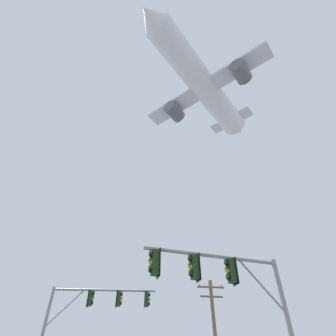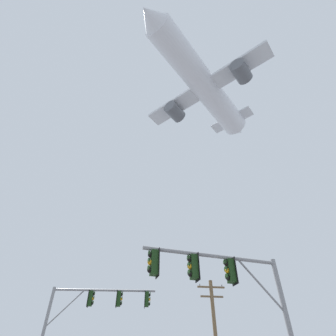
{
  "view_description": "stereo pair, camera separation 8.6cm",
  "coord_description": "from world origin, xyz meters",
  "px_view_note": "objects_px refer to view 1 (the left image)",
  "views": [
    {
      "loc": [
        -0.04,
        -3.46,
        1.73
      ],
      "look_at": [
        2.11,
        13.71,
        15.56
      ],
      "focal_mm": 28.69,
      "sensor_mm": 36.0,
      "label": 1
    },
    {
      "loc": [
        0.04,
        -3.47,
        1.73
      ],
      "look_at": [
        2.11,
        13.71,
        15.56
      ],
      "focal_mm": 28.69,
      "sensor_mm": 36.0,
      "label": 2
    }
  ],
  "objects_px": {
    "signal_pole_near": "(229,288)",
    "signal_pole_far": "(90,312)",
    "utility_pole": "(215,335)",
    "airplane": "(202,84)"
  },
  "relations": [
    {
      "from": "signal_pole_near",
      "to": "utility_pole",
      "type": "bearing_deg",
      "value": 77.79
    },
    {
      "from": "signal_pole_near",
      "to": "utility_pole",
      "type": "height_order",
      "value": "utility_pole"
    },
    {
      "from": "signal_pole_near",
      "to": "airplane",
      "type": "relative_size",
      "value": 0.24
    },
    {
      "from": "signal_pole_far",
      "to": "airplane",
      "type": "distance_m",
      "value": 39.81
    },
    {
      "from": "utility_pole",
      "to": "signal_pole_far",
      "type": "bearing_deg",
      "value": -165.19
    },
    {
      "from": "signal_pole_near",
      "to": "signal_pole_far",
      "type": "distance_m",
      "value": 11.16
    },
    {
      "from": "airplane",
      "to": "utility_pole",
      "type": "bearing_deg",
      "value": -125.09
    },
    {
      "from": "signal_pole_near",
      "to": "airplane",
      "type": "xyz_separation_m",
      "value": [
        5.65,
        16.02,
        38.02
      ]
    },
    {
      "from": "signal_pole_far",
      "to": "airplane",
      "type": "bearing_deg",
      "value": 29.73
    },
    {
      "from": "signal_pole_near",
      "to": "utility_pole",
      "type": "xyz_separation_m",
      "value": [
        2.49,
        11.52,
        -0.2
      ]
    }
  ]
}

